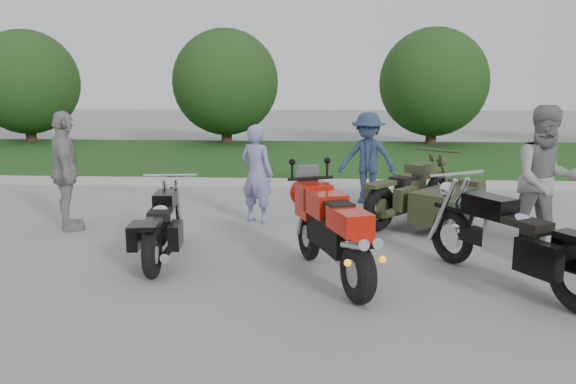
# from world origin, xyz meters

# --- Properties ---
(ground) EXTENTS (80.00, 80.00, 0.00)m
(ground) POSITION_xyz_m (0.00, 0.00, 0.00)
(ground) COLOR #999994
(ground) RESTS_ON ground
(curb) EXTENTS (60.00, 0.30, 0.15)m
(curb) POSITION_xyz_m (0.00, 6.00, 0.07)
(curb) COLOR #B0ADA5
(curb) RESTS_ON ground
(grass_strip) EXTENTS (60.00, 8.00, 0.14)m
(grass_strip) POSITION_xyz_m (0.00, 10.15, 0.07)
(grass_strip) COLOR #285B1F
(grass_strip) RESTS_ON ground
(tree_far_left) EXTENTS (3.60, 3.60, 4.00)m
(tree_far_left) POSITION_xyz_m (-10.00, 13.50, 2.19)
(tree_far_left) COLOR #3F2B1C
(tree_far_left) RESTS_ON ground
(tree_mid_left) EXTENTS (3.60, 3.60, 4.00)m
(tree_mid_left) POSITION_xyz_m (-3.00, 13.50, 2.19)
(tree_mid_left) COLOR #3F2B1C
(tree_mid_left) RESTS_ON ground
(tree_mid_right) EXTENTS (3.60, 3.60, 4.00)m
(tree_mid_right) POSITION_xyz_m (4.00, 13.50, 2.19)
(tree_mid_right) COLOR #3F2B1C
(tree_mid_right) RESTS_ON ground
(sportbike_red) EXTENTS (0.92, 2.03, 1.01)m
(sportbike_red) POSITION_xyz_m (0.43, 0.22, 0.59)
(sportbike_red) COLOR black
(sportbike_red) RESTS_ON ground
(cruiser_left) EXTENTS (0.47, 2.08, 0.80)m
(cruiser_left) POSITION_xyz_m (-1.67, 0.83, 0.41)
(cruiser_left) COLOR black
(cruiser_left) RESTS_ON ground
(cruiser_right) EXTENTS (1.38, 2.19, 0.94)m
(cruiser_right) POSITION_xyz_m (2.41, 0.10, 0.48)
(cruiser_right) COLOR black
(cruiser_right) RESTS_ON ground
(cruiser_sidecar) EXTENTS (1.96, 2.16, 0.91)m
(cruiser_sidecar) POSITION_xyz_m (1.97, 2.70, 0.43)
(cruiser_sidecar) COLOR black
(cruiser_sidecar) RESTS_ON ground
(person_stripe) EXTENTS (0.68, 0.59, 1.56)m
(person_stripe) POSITION_xyz_m (-0.72, 2.85, 0.78)
(person_stripe) COLOR #8282B1
(person_stripe) RESTS_ON ground
(person_grey) EXTENTS (0.95, 0.75, 1.92)m
(person_grey) POSITION_xyz_m (3.16, 1.41, 0.96)
(person_grey) COLOR gray
(person_grey) RESTS_ON ground
(person_denim) EXTENTS (1.22, 0.95, 1.67)m
(person_denim) POSITION_xyz_m (1.14, 4.41, 0.83)
(person_denim) COLOR navy
(person_denim) RESTS_ON ground
(person_back) EXTENTS (0.87, 1.13, 1.79)m
(person_back) POSITION_xyz_m (-3.51, 2.22, 0.89)
(person_back) COLOR gray
(person_back) RESTS_ON ground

